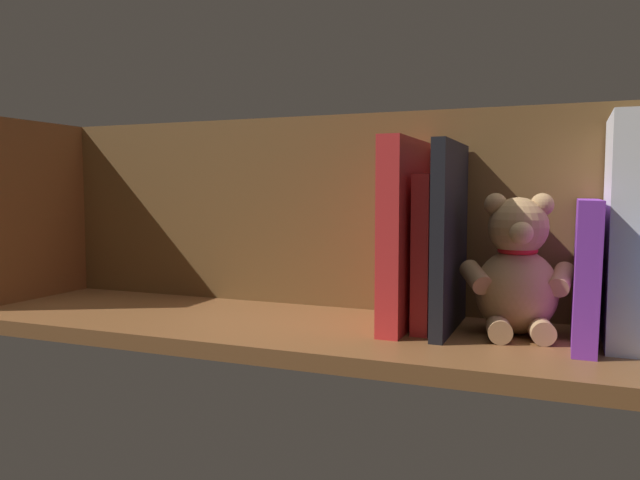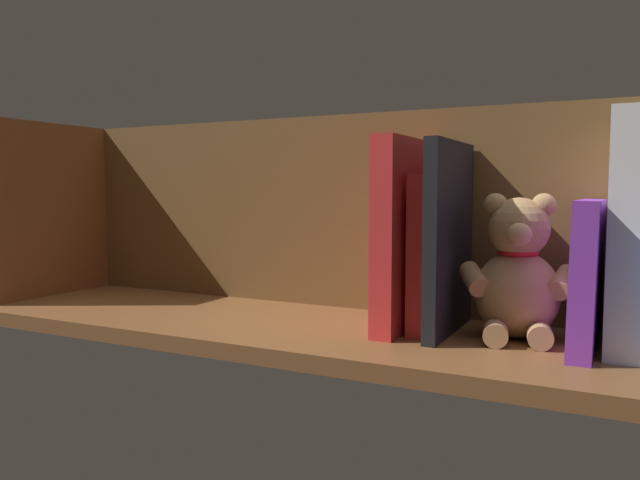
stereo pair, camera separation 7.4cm
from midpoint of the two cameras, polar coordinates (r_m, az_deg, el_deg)
ground_plane at (r=87.17cm, az=-2.44°, el=-8.43°), size 111.86×30.36×2.20cm
shelf_back_panel at (r=96.90cm, az=0.69°, el=2.60°), size 111.86×1.50×30.31cm
shelf_side_divider at (r=117.97cm, az=-27.10°, el=2.45°), size 2.40×24.36×30.31cm
dictionary_thick_white at (r=81.35cm, az=24.40°, el=0.82°), size 5.16×15.72×27.55cm
book_2 at (r=80.49cm, az=21.00°, el=-2.72°), size 2.95×18.44×17.51cm
teddy_bear at (r=82.14cm, az=15.35°, el=-2.93°), size 14.54×12.97×18.23cm
book_3 at (r=82.39cm, az=9.44°, el=0.28°), size 1.75×17.76×24.87cm
book_4 at (r=84.63cm, az=7.82°, el=-1.03°), size 2.26×14.81×20.61cm
book_5 at (r=83.89cm, az=5.35°, el=0.59°), size 3.01×17.79×25.43cm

